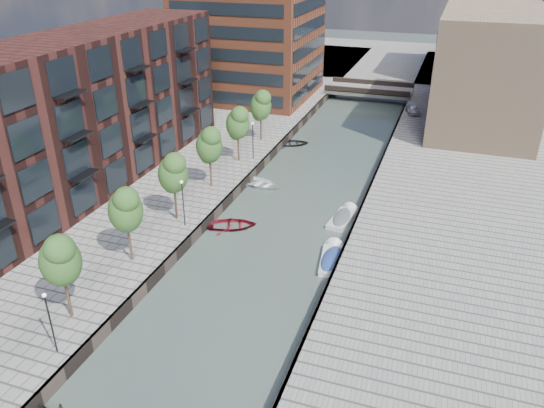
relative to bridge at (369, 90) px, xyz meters
The scene contains 25 objects.
water 32.03m from the bridge, 90.00° to the right, with size 300.00×300.00×0.00m, color #38473F.
quay_left 48.17m from the bridge, 138.37° to the right, with size 60.00×140.00×1.00m, color gray.
quay_right 35.79m from the bridge, 63.43° to the right, with size 20.00×140.00×1.00m, color gray.
quay_wall_left 32.59m from the bridge, 100.79° to the right, with size 0.25×140.00×1.00m, color #332823.
quay_wall_right 32.59m from the bridge, 79.21° to the right, with size 0.25×140.00×1.00m, color #332823.
far_closure 28.01m from the bridge, 90.00° to the left, with size 80.00×40.00×1.00m, color gray.
apartment_block 46.99m from the bridge, 115.46° to the right, with size 8.00×38.00×14.00m, color black.
tan_block_near 19.99m from the bridge, 32.01° to the right, with size 12.00×25.00×14.00m, color #97795D.
tan_block_far 23.87m from the bridge, 45.00° to the left, with size 12.00×20.00×16.00m, color #97795D.
bridge is the anchor object (origin of this frame).
tree_1 61.71m from the bridge, 97.93° to the right, with size 2.50×2.50×5.95m.
tree_2 54.81m from the bridge, 98.95° to the right, with size 2.50×2.50×5.95m.
tree_3 47.92m from the bridge, 100.25° to the right, with size 2.50×2.50×5.95m.
tree_4 41.08m from the bridge, 102.00° to the right, with size 2.50×2.50×5.95m.
tree_5 34.30m from the bridge, 104.44° to the right, with size 2.50×2.50×5.95m.
tree_6 27.63m from the bridge, 108.10° to the right, with size 2.50×2.50×5.95m.
lamp_0 64.44m from the bridge, 96.42° to the right, with size 0.24×0.24×4.12m.
lamp_1 48.58m from the bridge, 98.53° to the right, with size 0.24×0.24×4.12m.
lamp_2 32.87m from the bridge, 102.68° to the right, with size 0.24×0.24×4.12m.
sloop_2 45.51m from the bridge, 95.14° to the right, with size 3.05×4.28×0.89m, color maroon.
sloop_3 36.67m from the bridge, 97.45° to the right, with size 3.28×4.60×0.95m, color white.
sloop_4 24.42m from the bridge, 102.43° to the right, with size 2.92×4.08×0.85m, color black.
motorboat_3 47.96m from the bridge, 83.61° to the right, with size 2.21×4.79×1.54m.
motorboat_4 40.98m from the bridge, 83.37° to the right, with size 2.05×4.61×1.49m.
car 11.87m from the bridge, 50.80° to the right, with size 1.45×3.59×1.22m, color silver.
Camera 1 is at (12.40, -10.33, 22.50)m, focal length 35.00 mm.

